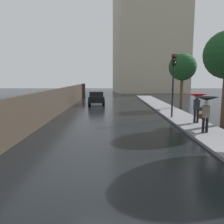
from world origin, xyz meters
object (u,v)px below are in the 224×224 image
at_px(pedestrian_with_umbrella_far, 197,99).
at_px(street_tree_near, 183,67).
at_px(traffic_light, 174,74).
at_px(car_black_mid_road, 97,98).
at_px(pedestrian_with_umbrella_near, 207,104).

relative_size(pedestrian_with_umbrella_far, street_tree_near, 0.35).
bearing_deg(pedestrian_with_umbrella_far, traffic_light, -60.81).
distance_m(pedestrian_with_umbrella_far, street_tree_near, 8.17).
relative_size(car_black_mid_road, pedestrian_with_umbrella_near, 2.33).
xyz_separation_m(traffic_light, street_tree_near, (2.35, 5.71, 0.74)).
bearing_deg(pedestrian_with_umbrella_near, traffic_light, 101.27).
bearing_deg(pedestrian_with_umbrella_near, street_tree_near, 84.89).
bearing_deg(car_black_mid_road, pedestrian_with_umbrella_far, 118.02).
bearing_deg(traffic_light, car_black_mid_road, 122.94).
relative_size(traffic_light, street_tree_near, 0.84).
height_order(car_black_mid_road, traffic_light, traffic_light).
distance_m(car_black_mid_road, pedestrian_with_umbrella_near, 15.37).
bearing_deg(street_tree_near, car_black_mid_road, 156.86).
height_order(traffic_light, street_tree_near, street_tree_near).
bearing_deg(car_black_mid_road, pedestrian_with_umbrella_near, 111.33).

